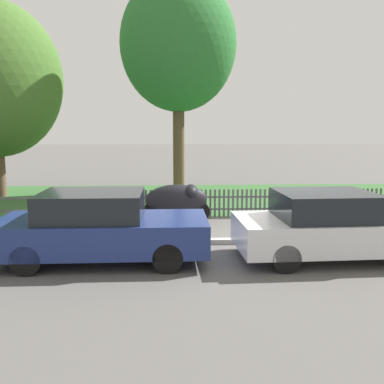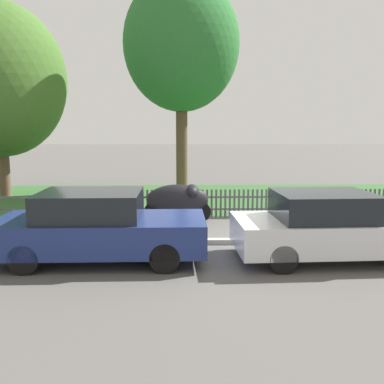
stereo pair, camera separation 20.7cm
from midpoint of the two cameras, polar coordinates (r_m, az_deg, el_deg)
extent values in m
plane|color=#565451|center=(10.34, 9.61, -6.94)|extent=(120.00, 120.00, 0.00)
cube|color=#B2ADA3|center=(10.42, 9.51, -6.48)|extent=(43.86, 0.20, 0.12)
cube|color=#33602D|center=(16.95, 5.17, -0.72)|extent=(43.86, 7.31, 0.01)
cube|color=#4C4C51|center=(13.37, 6.99, -2.26)|extent=(43.86, 0.03, 0.05)
cube|color=#4C4C51|center=(13.30, 7.02, -0.66)|extent=(43.86, 0.03, 0.05)
cube|color=#4C4C51|center=(13.65, -16.83, -1.54)|extent=(0.06, 0.03, 0.86)
cube|color=#4C4C51|center=(13.61, -16.25, -1.54)|extent=(0.06, 0.03, 0.86)
cube|color=#4C4C51|center=(13.58, -15.68, -1.55)|extent=(0.06, 0.03, 0.86)
cube|color=#4C4C51|center=(13.54, -15.10, -1.55)|extent=(0.06, 0.03, 0.86)
cube|color=#4C4C51|center=(13.51, -14.51, -1.55)|extent=(0.06, 0.03, 0.86)
cube|color=#4C4C51|center=(13.48, -13.93, -1.55)|extent=(0.06, 0.03, 0.86)
cube|color=#4C4C51|center=(13.45, -13.34, -1.55)|extent=(0.06, 0.03, 0.86)
cube|color=#4C4C51|center=(13.42, -12.75, -1.55)|extent=(0.06, 0.03, 0.86)
cube|color=#4C4C51|center=(13.39, -12.16, -1.55)|extent=(0.06, 0.03, 0.86)
cube|color=#4C4C51|center=(13.37, -11.56, -1.55)|extent=(0.06, 0.03, 0.86)
cube|color=#4C4C51|center=(13.34, -10.97, -1.55)|extent=(0.06, 0.03, 0.86)
cube|color=#4C4C51|center=(13.32, -10.37, -1.55)|extent=(0.06, 0.03, 0.86)
cube|color=#4C4C51|center=(13.30, -9.76, -1.55)|extent=(0.06, 0.03, 0.86)
cube|color=#4C4C51|center=(13.28, -9.16, -1.55)|extent=(0.06, 0.03, 0.86)
cube|color=#4C4C51|center=(13.26, -8.56, -1.55)|extent=(0.06, 0.03, 0.86)
cube|color=#4C4C51|center=(13.25, -7.95, -1.55)|extent=(0.06, 0.03, 0.86)
cube|color=#4C4C51|center=(13.23, -7.34, -1.55)|extent=(0.06, 0.03, 0.86)
cube|color=#4C4C51|center=(13.22, -6.73, -1.55)|extent=(0.06, 0.03, 0.86)
cube|color=#4C4C51|center=(13.21, -6.12, -1.55)|extent=(0.06, 0.03, 0.86)
cube|color=#4C4C51|center=(13.20, -5.51, -1.55)|extent=(0.06, 0.03, 0.86)
cube|color=#4C4C51|center=(13.19, -4.90, -1.55)|extent=(0.06, 0.03, 0.86)
cube|color=#4C4C51|center=(13.18, -4.29, -1.54)|extent=(0.06, 0.03, 0.86)
cube|color=#4C4C51|center=(13.17, -3.67, -1.54)|extent=(0.06, 0.03, 0.86)
cube|color=#4C4C51|center=(13.17, -3.06, -1.54)|extent=(0.06, 0.03, 0.86)
cube|color=#4C4C51|center=(13.17, -2.44, -1.54)|extent=(0.06, 0.03, 0.86)
cube|color=#4C4C51|center=(13.16, -1.83, -1.54)|extent=(0.06, 0.03, 0.86)
cube|color=#4C4C51|center=(13.16, -1.21, -1.53)|extent=(0.06, 0.03, 0.86)
cube|color=#4C4C51|center=(13.17, -0.60, -1.53)|extent=(0.06, 0.03, 0.86)
cube|color=#4C4C51|center=(13.17, 0.02, -1.53)|extent=(0.06, 0.03, 0.86)
cube|color=#4C4C51|center=(13.17, 0.63, -1.53)|extent=(0.06, 0.03, 0.86)
cube|color=#4C4C51|center=(13.18, 1.24, -1.52)|extent=(0.06, 0.03, 0.86)
cube|color=#4C4C51|center=(13.19, 1.86, -1.52)|extent=(0.06, 0.03, 0.86)
cube|color=#4C4C51|center=(13.20, 2.47, -1.52)|extent=(0.06, 0.03, 0.86)
cube|color=#4C4C51|center=(13.21, 3.08, -1.51)|extent=(0.06, 0.03, 0.86)
cube|color=#4C4C51|center=(13.22, 3.69, -1.51)|extent=(0.06, 0.03, 0.86)
cube|color=#4C4C51|center=(13.23, 4.30, -1.50)|extent=(0.06, 0.03, 0.86)
cube|color=#4C4C51|center=(13.25, 4.91, -1.50)|extent=(0.06, 0.03, 0.86)
cube|color=#4C4C51|center=(13.26, 5.51, -1.50)|extent=(0.06, 0.03, 0.86)
cube|color=#4C4C51|center=(13.28, 6.12, -1.49)|extent=(0.06, 0.03, 0.86)
cube|color=#4C4C51|center=(13.30, 6.72, -1.49)|extent=(0.06, 0.03, 0.86)
cube|color=#4C4C51|center=(13.32, 7.32, -1.48)|extent=(0.06, 0.03, 0.86)
cube|color=#4C4C51|center=(13.34, 7.92, -1.48)|extent=(0.06, 0.03, 0.86)
cube|color=#4C4C51|center=(13.37, 8.52, -1.47)|extent=(0.06, 0.03, 0.86)
cube|color=#4C4C51|center=(13.39, 9.12, -1.47)|extent=(0.06, 0.03, 0.86)
cube|color=#4C4C51|center=(13.42, 9.71, -1.46)|extent=(0.06, 0.03, 0.86)
cube|color=#4C4C51|center=(13.45, 10.30, -1.46)|extent=(0.06, 0.03, 0.86)
cube|color=#4C4C51|center=(13.48, 10.89, -1.45)|extent=(0.06, 0.03, 0.86)
cube|color=#4C4C51|center=(13.51, 11.47, -1.44)|extent=(0.06, 0.03, 0.86)
cube|color=#4C4C51|center=(13.54, 12.05, -1.44)|extent=(0.06, 0.03, 0.86)
cube|color=#4C4C51|center=(13.58, 12.63, -1.43)|extent=(0.06, 0.03, 0.86)
cube|color=#4C4C51|center=(13.61, 13.21, -1.43)|extent=(0.06, 0.03, 0.86)
cube|color=#4C4C51|center=(13.65, 13.78, -1.42)|extent=(0.06, 0.03, 0.86)
cube|color=#4C4C51|center=(13.69, 14.35, -1.41)|extent=(0.06, 0.03, 0.86)
cube|color=#4C4C51|center=(13.73, 14.92, -1.41)|extent=(0.06, 0.03, 0.86)
cube|color=#4C4C51|center=(13.77, 15.48, -1.40)|extent=(0.06, 0.03, 0.86)
cube|color=#4C4C51|center=(13.81, 16.05, -1.39)|extent=(0.06, 0.03, 0.86)
cube|color=#4C4C51|center=(13.85, 16.60, -1.39)|extent=(0.06, 0.03, 0.86)
cube|color=#4C4C51|center=(13.90, 17.16, -1.38)|extent=(0.06, 0.03, 0.86)
cube|color=#4C4C51|center=(13.94, 17.71, -1.37)|extent=(0.06, 0.03, 0.86)
cube|color=#4C4C51|center=(13.99, 18.25, -1.37)|extent=(0.06, 0.03, 0.86)
cube|color=#4C4C51|center=(14.04, 18.79, -1.36)|extent=(0.06, 0.03, 0.86)
cube|color=#4C4C51|center=(14.09, 19.33, -1.35)|extent=(0.06, 0.03, 0.86)
cube|color=#4C4C51|center=(14.14, 19.87, -1.34)|extent=(0.06, 0.03, 0.86)
cube|color=#4C4C51|center=(14.19, 20.40, -1.34)|extent=(0.06, 0.03, 0.86)
cube|color=#4C4C51|center=(14.24, 20.93, -1.33)|extent=(0.06, 0.03, 0.86)
cube|color=#4C4C51|center=(14.30, 21.45, -1.32)|extent=(0.06, 0.03, 0.86)
cube|color=#4C4C51|center=(14.35, 21.97, -1.32)|extent=(0.06, 0.03, 0.86)
cube|color=#4C4C51|center=(14.41, 22.48, -1.31)|extent=(0.06, 0.03, 0.86)
cube|color=#4C4C51|center=(14.47, 22.99, -1.30)|extent=(0.06, 0.03, 0.86)
cube|color=#4C4C51|center=(14.53, 23.50, -1.29)|extent=(0.06, 0.03, 0.86)
cube|color=#4C4C51|center=(14.59, 24.00, -1.28)|extent=(0.06, 0.03, 0.86)
cube|color=#4C4C51|center=(14.65, 24.50, -1.28)|extent=(0.06, 0.03, 0.86)
cube|color=navy|center=(9.06, -11.30, -5.43)|extent=(4.28, 1.85, 0.66)
cube|color=black|center=(8.97, -12.76, -1.68)|extent=(2.06, 1.65, 0.55)
cylinder|color=black|center=(9.82, -2.78, -5.88)|extent=(0.59, 0.14, 0.59)
cylinder|color=black|center=(8.21, -2.95, -8.83)|extent=(0.59, 0.14, 0.59)
cylinder|color=black|center=(10.22, -17.87, -5.73)|extent=(0.59, 0.14, 0.59)
cylinder|color=black|center=(8.67, -20.91, -8.44)|extent=(0.59, 0.14, 0.59)
cube|color=silver|center=(9.49, 18.70, -5.23)|extent=(4.10, 1.98, 0.64)
cube|color=black|center=(9.29, 17.73, -1.73)|extent=(2.00, 1.71, 0.55)
cylinder|color=black|center=(10.81, 23.10, -5.30)|extent=(0.57, 0.16, 0.56)
cylinder|color=black|center=(9.95, 10.05, -5.90)|extent=(0.57, 0.16, 0.56)
cylinder|color=black|center=(8.38, 12.80, -8.75)|extent=(0.57, 0.16, 0.56)
cylinder|color=black|center=(12.55, 1.62, -2.65)|extent=(0.60, 0.12, 0.60)
cylinder|color=black|center=(12.50, -4.63, -2.72)|extent=(0.60, 0.12, 0.60)
ellipsoid|color=black|center=(12.44, -1.51, -1.00)|extent=(1.82, 0.66, 0.88)
ellipsoid|color=black|center=(12.42, 0.45, 0.09)|extent=(0.44, 0.76, 0.41)
cylinder|color=brown|center=(18.65, -23.53, 3.96)|extent=(0.44, 0.44, 2.93)
cylinder|color=brown|center=(17.40, -1.03, 7.04)|extent=(0.46, 0.46, 4.53)
ellipsoid|color=#286B2D|center=(17.68, -1.07, 19.13)|extent=(4.55, 4.55, 5.23)
camera|label=1|loc=(0.10, -89.46, 0.08)|focal=40.00mm
camera|label=2|loc=(0.10, 90.54, -0.08)|focal=40.00mm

